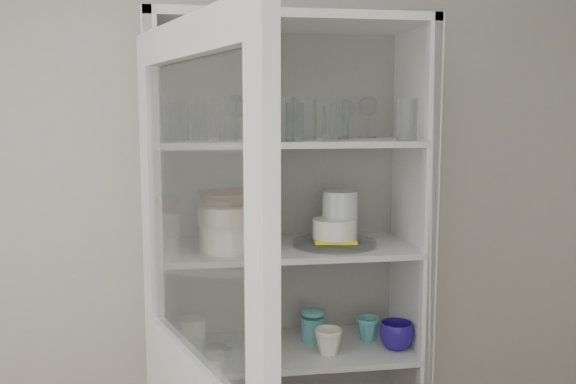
# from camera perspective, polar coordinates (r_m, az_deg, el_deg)

# --- Properties ---
(wall_back) EXTENTS (3.60, 0.02, 2.60)m
(wall_back) POSITION_cam_1_polar(r_m,az_deg,el_deg) (2.51, -5.30, -3.15)
(wall_back) COLOR silver
(wall_back) RESTS_ON ground
(pantry_cabinet) EXTENTS (1.00, 0.45, 2.10)m
(pantry_cabinet) POSITION_cam_1_polar(r_m,az_deg,el_deg) (2.47, -0.22, -11.95)
(pantry_cabinet) COLOR silver
(pantry_cabinet) RESTS_ON floor
(tumbler_0) EXTENTS (0.09, 0.09, 0.14)m
(tumbler_0) POSITION_cam_1_polar(r_m,az_deg,el_deg) (2.12, -10.57, 6.54)
(tumbler_0) COLOR silver
(tumbler_0) RESTS_ON shelf_glass
(tumbler_1) EXTENTS (0.07, 0.07, 0.13)m
(tumbler_1) POSITION_cam_1_polar(r_m,az_deg,el_deg) (2.11, -5.64, 6.48)
(tumbler_1) COLOR silver
(tumbler_1) RESTS_ON shelf_glass
(tumbler_2) EXTENTS (0.09, 0.09, 0.15)m
(tumbler_2) POSITION_cam_1_polar(r_m,az_deg,el_deg) (2.16, -0.18, 6.81)
(tumbler_2) COLOR silver
(tumbler_2) RESTS_ON shelf_glass
(tumbler_3) EXTENTS (0.08, 0.08, 0.15)m
(tumbler_3) POSITION_cam_1_polar(r_m,az_deg,el_deg) (2.13, -0.46, 6.82)
(tumbler_3) COLOR silver
(tumbler_3) RESTS_ON shelf_glass
(tumbler_4) EXTENTS (0.08, 0.08, 0.13)m
(tumbler_4) POSITION_cam_1_polar(r_m,az_deg,el_deg) (2.11, 0.60, 6.54)
(tumbler_4) COLOR silver
(tumbler_4) RESTS_ON shelf_glass
(tumbler_5) EXTENTS (0.08, 0.08, 0.13)m
(tumbler_5) POSITION_cam_1_polar(r_m,az_deg,el_deg) (2.15, 4.10, 6.45)
(tumbler_5) COLOR silver
(tumbler_5) RESTS_ON shelf_glass
(tumbler_6) EXTENTS (0.09, 0.09, 0.15)m
(tumbler_6) POSITION_cam_1_polar(r_m,az_deg,el_deg) (2.24, 11.06, 6.68)
(tumbler_6) COLOR silver
(tumbler_6) RESTS_ON shelf_glass
(tumbler_7) EXTENTS (0.08, 0.08, 0.14)m
(tumbler_7) POSITION_cam_1_polar(r_m,az_deg,el_deg) (2.24, -10.47, 6.51)
(tumbler_7) COLOR silver
(tumbler_7) RESTS_ON shelf_glass
(tumbler_8) EXTENTS (0.10, 0.10, 0.16)m
(tumbler_8) POSITION_cam_1_polar(r_m,az_deg,el_deg) (2.23, -10.17, 6.78)
(tumbler_8) COLOR silver
(tumbler_8) RESTS_ON shelf_glass
(tumbler_9) EXTENTS (0.08, 0.08, 0.12)m
(tumbler_9) POSITION_cam_1_polar(r_m,az_deg,el_deg) (2.27, -3.10, 6.49)
(tumbler_9) COLOR silver
(tumbler_9) RESTS_ON shelf_glass
(tumbler_10) EXTENTS (0.09, 0.09, 0.15)m
(tumbler_10) POSITION_cam_1_polar(r_m,az_deg,el_deg) (2.25, 1.75, 6.79)
(tumbler_10) COLOR silver
(tumbler_10) RESTS_ON shelf_glass
(tumbler_11) EXTENTS (0.08, 0.08, 0.14)m
(tumbler_11) POSITION_cam_1_polar(r_m,az_deg,el_deg) (2.29, 4.91, 6.64)
(tumbler_11) COLOR silver
(tumbler_11) RESTS_ON shelf_glass
(goblet_0) EXTENTS (0.08, 0.08, 0.18)m
(goblet_0) POSITION_cam_1_polar(r_m,az_deg,el_deg) (2.34, -4.82, 7.20)
(goblet_0) COLOR silver
(goblet_0) RESTS_ON shelf_glass
(goblet_1) EXTENTS (0.08, 0.08, 0.17)m
(goblet_1) POSITION_cam_1_polar(r_m,az_deg,el_deg) (2.32, -4.69, 7.03)
(goblet_1) COLOR silver
(goblet_1) RESTS_ON shelf_glass
(goblet_2) EXTENTS (0.07, 0.07, 0.16)m
(goblet_2) POSITION_cam_1_polar(r_m,az_deg,el_deg) (2.40, 5.42, 7.00)
(goblet_2) COLOR silver
(goblet_2) RESTS_ON shelf_glass
(goblet_3) EXTENTS (0.08, 0.08, 0.18)m
(goblet_3) POSITION_cam_1_polar(r_m,az_deg,el_deg) (2.44, 7.46, 7.16)
(goblet_3) COLOR silver
(goblet_3) RESTS_ON shelf_glass
(plate_stack_front) EXTENTS (0.21, 0.21, 0.10)m
(plate_stack_front) POSITION_cam_1_polar(r_m,az_deg,el_deg) (2.24, -5.63, -4.22)
(plate_stack_front) COLOR white
(plate_stack_front) RESTS_ON shelf_plates
(plate_stack_back) EXTENTS (0.20, 0.20, 0.06)m
(plate_stack_back) POSITION_cam_1_polar(r_m,az_deg,el_deg) (2.40, -5.62, -3.91)
(plate_stack_back) COLOR white
(plate_stack_back) RESTS_ON shelf_plates
(cream_bowl) EXTENTS (0.25, 0.25, 0.07)m
(cream_bowl) POSITION_cam_1_polar(r_m,az_deg,el_deg) (2.22, -5.66, -2.13)
(cream_bowl) COLOR beige
(cream_bowl) RESTS_ON plate_stack_front
(terracotta_bowl) EXTENTS (0.26, 0.26, 0.05)m
(terracotta_bowl) POSITION_cam_1_polar(r_m,az_deg,el_deg) (2.21, -5.67, -0.61)
(terracotta_bowl) COLOR brown
(terracotta_bowl) RESTS_ON cream_bowl
(glass_platter) EXTENTS (0.37, 0.37, 0.02)m
(glass_platter) POSITION_cam_1_polar(r_m,az_deg,el_deg) (2.32, 4.37, -4.77)
(glass_platter) COLOR silver
(glass_platter) RESTS_ON shelf_plates
(yellow_trivet) EXTENTS (0.18, 0.18, 0.01)m
(yellow_trivet) POSITION_cam_1_polar(r_m,az_deg,el_deg) (2.32, 4.37, -4.42)
(yellow_trivet) COLOR yellow
(yellow_trivet) RESTS_ON glass_platter
(white_ramekin) EXTENTS (0.21, 0.21, 0.07)m
(white_ramekin) POSITION_cam_1_polar(r_m,az_deg,el_deg) (2.31, 4.38, -3.41)
(white_ramekin) COLOR white
(white_ramekin) RESTS_ON yellow_trivet
(grey_bowl_stack) EXTENTS (0.13, 0.13, 0.20)m
(grey_bowl_stack) POSITION_cam_1_polar(r_m,az_deg,el_deg) (2.36, 4.89, -2.32)
(grey_bowl_stack) COLOR silver
(grey_bowl_stack) RESTS_ON shelf_plates
(mug_blue) EXTENTS (0.17, 0.17, 0.10)m
(mug_blue) POSITION_cam_1_polar(r_m,az_deg,el_deg) (2.43, 10.11, -13.07)
(mug_blue) COLOR navy
(mug_blue) RESTS_ON shelf_mugs
(mug_teal) EXTENTS (0.12, 0.12, 0.09)m
(mug_teal) POSITION_cam_1_polar(r_m,az_deg,el_deg) (2.51, 7.52, -12.55)
(mug_teal) COLOR teal
(mug_teal) RESTS_ON shelf_mugs
(mug_white) EXTENTS (0.13, 0.13, 0.10)m
(mug_white) POSITION_cam_1_polar(r_m,az_deg,el_deg) (2.35, 3.79, -13.79)
(mug_white) COLOR white
(mug_white) RESTS_ON shelf_mugs
(teal_jar) EXTENTS (0.10, 0.10, 0.11)m
(teal_jar) POSITION_cam_1_polar(r_m,az_deg,el_deg) (2.47, 2.34, -12.48)
(teal_jar) COLOR teal
(teal_jar) RESTS_ON shelf_mugs
(measuring_cups) EXTENTS (0.10, 0.10, 0.04)m
(measuring_cups) POSITION_cam_1_polar(r_m,az_deg,el_deg) (2.35, -7.04, -14.59)
(measuring_cups) COLOR #A7A8AC
(measuring_cups) RESTS_ON shelf_mugs
(white_canister) EXTENTS (0.13, 0.13, 0.12)m
(white_canister) POSITION_cam_1_polar(r_m,az_deg,el_deg) (2.43, -8.89, -12.91)
(white_canister) COLOR white
(white_canister) RESTS_ON shelf_mugs
(tumbler_12) EXTENTS (0.06, 0.06, 0.13)m
(tumbler_12) POSITION_cam_1_polar(r_m,az_deg,el_deg) (2.19, -8.23, 6.42)
(tumbler_12) COLOR silver
(tumbler_12) RESTS_ON shelf_glass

